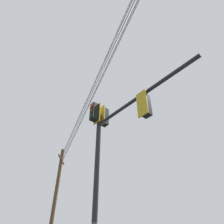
% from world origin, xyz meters
% --- Properties ---
extents(signal_mast_assembly, '(5.08, 1.94, 7.50)m').
position_xyz_m(signal_mast_assembly, '(-0.17, 0.32, 5.31)').
color(signal_mast_assembly, black).
rests_on(signal_mast_assembly, ground).
extents(utility_pole_wooden, '(1.25, 1.90, 10.69)m').
position_xyz_m(utility_pole_wooden, '(10.15, -6.69, 5.46)').
color(utility_pole_wooden, '#4C3823').
rests_on(utility_pole_wooden, ground).
extents(overhead_wire_span, '(21.11, 14.97, 1.60)m').
position_xyz_m(overhead_wire_span, '(-0.40, 0.79, 9.82)').
color(overhead_wire_span, black).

